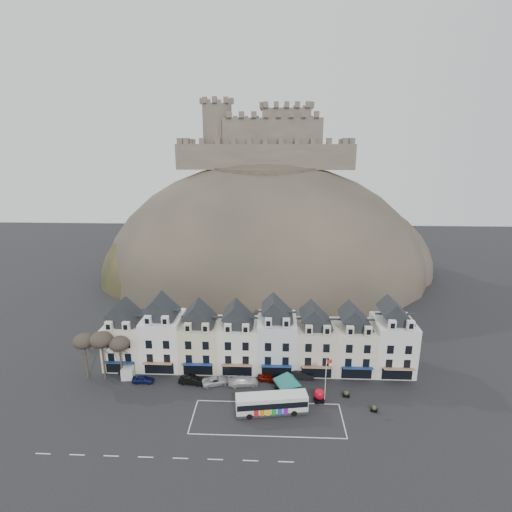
{
  "coord_description": "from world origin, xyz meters",
  "views": [
    {
      "loc": [
        2.54,
        -48.74,
        38.61
      ],
      "look_at": [
        -0.66,
        24.0,
        18.39
      ],
      "focal_mm": 28.0,
      "sensor_mm": 36.0,
      "label": 1
    }
  ],
  "objects_px": {
    "car_white": "(243,381)",
    "car_silver": "(216,381)",
    "bus": "(272,403)",
    "car_maroon": "(268,378)",
    "bus_shelter": "(287,377)",
    "red_buoy": "(319,395)",
    "car_charcoal": "(300,374)",
    "car_navy": "(143,379)",
    "flagpole": "(326,377)",
    "white_van": "(129,369)",
    "car_black": "(192,380)"
  },
  "relations": [
    {
      "from": "car_white",
      "to": "car_silver",
      "type": "bearing_deg",
      "value": 80.78
    },
    {
      "from": "bus",
      "to": "car_maroon",
      "type": "distance_m",
      "value": 8.32
    },
    {
      "from": "bus_shelter",
      "to": "car_maroon",
      "type": "relative_size",
      "value": 1.81
    },
    {
      "from": "bus_shelter",
      "to": "car_white",
      "type": "relative_size",
      "value": 1.31
    },
    {
      "from": "red_buoy",
      "to": "bus_shelter",
      "type": "bearing_deg",
      "value": 169.76
    },
    {
      "from": "car_charcoal",
      "to": "car_white",
      "type": "bearing_deg",
      "value": 105.69
    },
    {
      "from": "car_silver",
      "to": "car_navy",
      "type": "bearing_deg",
      "value": 68.86
    },
    {
      "from": "car_maroon",
      "to": "car_silver",
      "type": "bearing_deg",
      "value": 110.91
    },
    {
      "from": "car_silver",
      "to": "car_white",
      "type": "height_order",
      "value": "car_white"
    },
    {
      "from": "flagpole",
      "to": "car_silver",
      "type": "relative_size",
      "value": 1.58
    },
    {
      "from": "red_buoy",
      "to": "car_charcoal",
      "type": "height_order",
      "value": "red_buoy"
    },
    {
      "from": "car_maroon",
      "to": "flagpole",
      "type": "bearing_deg",
      "value": -104.57
    },
    {
      "from": "flagpole",
      "to": "car_navy",
      "type": "relative_size",
      "value": 1.97
    },
    {
      "from": "white_van",
      "to": "car_white",
      "type": "bearing_deg",
      "value": -15.06
    },
    {
      "from": "flagpole",
      "to": "bus",
      "type": "bearing_deg",
      "value": -157.17
    },
    {
      "from": "car_silver",
      "to": "car_maroon",
      "type": "xyz_separation_m",
      "value": [
        8.82,
        1.23,
        -0.02
      ]
    },
    {
      "from": "red_buoy",
      "to": "flagpole",
      "type": "distance_m",
      "value": 3.19
    },
    {
      "from": "car_charcoal",
      "to": "flagpole",
      "type": "bearing_deg",
      "value": -147.68
    },
    {
      "from": "car_navy",
      "to": "car_silver",
      "type": "bearing_deg",
      "value": -88.89
    },
    {
      "from": "car_black",
      "to": "car_white",
      "type": "distance_m",
      "value": 8.64
    },
    {
      "from": "bus_shelter",
      "to": "white_van",
      "type": "distance_m",
      "value": 27.93
    },
    {
      "from": "red_buoy",
      "to": "car_white",
      "type": "bearing_deg",
      "value": 162.33
    },
    {
      "from": "white_van",
      "to": "car_black",
      "type": "distance_m",
      "value": 11.76
    },
    {
      "from": "red_buoy",
      "to": "car_navy",
      "type": "height_order",
      "value": "red_buoy"
    },
    {
      "from": "car_white",
      "to": "car_charcoal",
      "type": "distance_m",
      "value": 9.98
    },
    {
      "from": "flagpole",
      "to": "white_van",
      "type": "distance_m",
      "value": 33.94
    },
    {
      "from": "bus",
      "to": "red_buoy",
      "type": "bearing_deg",
      "value": 13.75
    },
    {
      "from": "flagpole",
      "to": "car_charcoal",
      "type": "xyz_separation_m",
      "value": [
        -3.5,
        5.85,
        -3.33
      ]
    },
    {
      "from": "bus",
      "to": "flagpole",
      "type": "distance_m",
      "value": 9.44
    },
    {
      "from": "car_black",
      "to": "white_van",
      "type": "bearing_deg",
      "value": 84.92
    },
    {
      "from": "red_buoy",
      "to": "flagpole",
      "type": "xyz_separation_m",
      "value": [
        1.01,
        0.49,
        2.98
      ]
    },
    {
      "from": "white_van",
      "to": "car_maroon",
      "type": "bearing_deg",
      "value": -10.81
    },
    {
      "from": "car_navy",
      "to": "car_maroon",
      "type": "height_order",
      "value": "car_maroon"
    },
    {
      "from": "bus_shelter",
      "to": "flagpole",
      "type": "xyz_separation_m",
      "value": [
        6.01,
        -0.41,
        0.56
      ]
    },
    {
      "from": "car_black",
      "to": "car_charcoal",
      "type": "height_order",
      "value": "car_charcoal"
    },
    {
      "from": "bus_shelter",
      "to": "red_buoy",
      "type": "distance_m",
      "value": 5.63
    },
    {
      "from": "car_maroon",
      "to": "car_charcoal",
      "type": "xyz_separation_m",
      "value": [
        5.49,
        1.16,
        0.13
      ]
    },
    {
      "from": "bus_shelter",
      "to": "car_silver",
      "type": "height_order",
      "value": "bus_shelter"
    },
    {
      "from": "bus_shelter",
      "to": "white_van",
      "type": "relative_size",
      "value": 1.41
    },
    {
      "from": "flagpole",
      "to": "car_silver",
      "type": "distance_m",
      "value": 18.47
    },
    {
      "from": "white_van",
      "to": "car_maroon",
      "type": "height_order",
      "value": "white_van"
    },
    {
      "from": "car_maroon",
      "to": "car_white",
      "type": "bearing_deg",
      "value": 120.34
    },
    {
      "from": "bus_shelter",
      "to": "car_black",
      "type": "bearing_deg",
      "value": 147.27
    },
    {
      "from": "bus",
      "to": "white_van",
      "type": "height_order",
      "value": "bus"
    },
    {
      "from": "flagpole",
      "to": "car_silver",
      "type": "height_order",
      "value": "flagpole"
    },
    {
      "from": "car_charcoal",
      "to": "bus",
      "type": "bearing_deg",
      "value": 153.78
    },
    {
      "from": "white_van",
      "to": "car_charcoal",
      "type": "height_order",
      "value": "white_van"
    },
    {
      "from": "car_maroon",
      "to": "car_charcoal",
      "type": "distance_m",
      "value": 5.61
    },
    {
      "from": "car_navy",
      "to": "car_charcoal",
      "type": "height_order",
      "value": "car_charcoal"
    },
    {
      "from": "red_buoy",
      "to": "car_black",
      "type": "bearing_deg",
      "value": 169.55
    }
  ]
}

